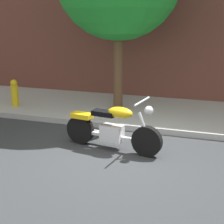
# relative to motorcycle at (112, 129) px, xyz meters

# --- Properties ---
(ground_plane) EXTENTS (60.00, 60.00, 0.00)m
(ground_plane) POSITION_rel_motorcycle_xyz_m (0.24, -0.28, -0.44)
(ground_plane) COLOR #303335
(sidewalk) EXTENTS (20.66, 3.07, 0.14)m
(sidewalk) POSITION_rel_motorcycle_xyz_m (0.24, 2.71, -0.37)
(sidewalk) COLOR #A9A9A9
(sidewalk) RESTS_ON ground
(motorcycle) EXTENTS (2.11, 0.75, 1.10)m
(motorcycle) POSITION_rel_motorcycle_xyz_m (0.00, 0.00, 0.00)
(motorcycle) COLOR black
(motorcycle) RESTS_ON ground
(fire_hydrant) EXTENTS (0.20, 0.20, 0.91)m
(fire_hydrant) POSITION_rel_motorcycle_xyz_m (-3.52, 1.88, 0.02)
(fire_hydrant) COLOR gold
(fire_hydrant) RESTS_ON ground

